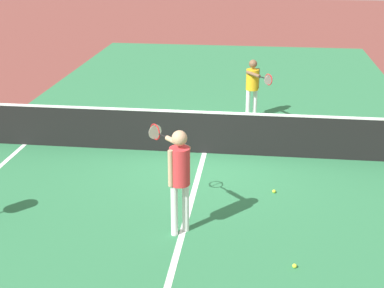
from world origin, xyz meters
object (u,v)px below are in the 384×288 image
player_near (179,170)px  tennis_ball_mid_court (294,266)px  player_far (253,83)px  tennis_ball_near_net (274,191)px  net (205,132)px

player_near → tennis_ball_mid_court: 2.23m
player_far → tennis_ball_near_net: player_far is taller
tennis_ball_mid_court → tennis_ball_near_net: 2.42m
player_near → tennis_ball_mid_court: bearing=-24.1°
player_far → net: bearing=-110.6°
player_near → player_far: (1.02, 5.95, -0.15)m
net → tennis_ball_near_net: bearing=-50.4°
player_near → tennis_ball_mid_court: size_ratio=26.35×
net → player_far: player_far is taller
tennis_ball_mid_court → tennis_ball_near_net: (-0.26, 2.41, 0.00)m
net → tennis_ball_mid_court: size_ratio=167.69×
net → player_near: 3.45m
player_far → tennis_ball_mid_court: size_ratio=23.15×
tennis_ball_mid_court → tennis_ball_near_net: same height
player_near → player_far: size_ratio=1.14×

